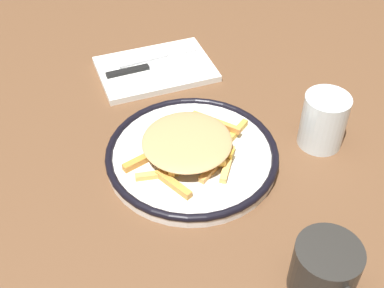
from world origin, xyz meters
TOP-DOWN VIEW (x-y plane):
  - ground_plane at (0.00, 0.00)m, footprint 2.60×2.60m
  - plate at (0.00, 0.00)m, footprint 0.29×0.29m
  - fries_heap at (-0.00, -0.00)m, footprint 0.21×0.24m
  - napkin at (-0.27, 0.02)m, footprint 0.16×0.23m
  - fork at (-0.30, 0.03)m, footprint 0.03×0.18m
  - knife at (-0.27, -0.00)m, footprint 0.02×0.21m
  - water_glass at (0.03, 0.23)m, footprint 0.08×0.08m
  - coffee_mug at (0.29, 0.08)m, footprint 0.12×0.09m

SIDE VIEW (x-z plane):
  - ground_plane at x=0.00m, z-range 0.00..0.00m
  - napkin at x=-0.27m, z-range 0.00..0.01m
  - plate at x=0.00m, z-range 0.00..0.03m
  - fork at x=-0.30m, z-range 0.01..0.02m
  - knife at x=-0.27m, z-range 0.01..0.02m
  - fries_heap at x=0.00m, z-range 0.02..0.06m
  - coffee_mug at x=0.29m, z-range 0.00..0.08m
  - water_glass at x=0.03m, z-range 0.00..0.10m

